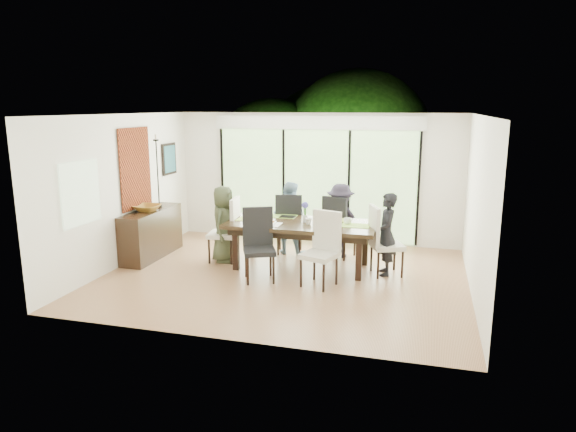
% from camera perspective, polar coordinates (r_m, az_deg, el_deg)
% --- Properties ---
extents(floor, '(6.00, 5.00, 0.01)m').
position_cam_1_polar(floor, '(8.76, -0.43, -6.77)').
color(floor, brown).
rests_on(floor, ground).
extents(ceiling, '(6.00, 5.00, 0.01)m').
position_cam_1_polar(ceiling, '(8.29, -0.46, 11.24)').
color(ceiling, white).
rests_on(ceiling, wall_back).
extents(wall_back, '(6.00, 0.02, 2.70)m').
position_cam_1_polar(wall_back, '(10.83, 3.15, 4.25)').
color(wall_back, white).
rests_on(wall_back, floor).
extents(wall_front, '(6.00, 0.02, 2.70)m').
position_cam_1_polar(wall_front, '(6.10, -6.84, -2.07)').
color(wall_front, silver).
rests_on(wall_front, floor).
extents(wall_left, '(0.02, 5.00, 2.70)m').
position_cam_1_polar(wall_left, '(9.67, -17.91, 2.72)').
color(wall_left, beige).
rests_on(wall_left, floor).
extents(wall_right, '(0.02, 5.00, 2.70)m').
position_cam_1_polar(wall_right, '(8.15, 20.37, 0.87)').
color(wall_right, silver).
rests_on(wall_right, floor).
extents(glass_doors, '(4.20, 0.02, 2.30)m').
position_cam_1_polar(glass_doors, '(10.81, 3.10, 3.43)').
color(glass_doors, '#598C3F').
rests_on(glass_doors, wall_back).
extents(blinds_header, '(4.40, 0.06, 0.28)m').
position_cam_1_polar(blinds_header, '(10.68, 3.17, 10.33)').
color(blinds_header, white).
rests_on(blinds_header, wall_back).
extents(mullion_a, '(0.05, 0.04, 2.30)m').
position_cam_1_polar(mullion_a, '(11.43, -7.28, 3.82)').
color(mullion_a, black).
rests_on(mullion_a, wall_back).
extents(mullion_b, '(0.05, 0.04, 2.30)m').
position_cam_1_polar(mullion_b, '(10.97, -0.49, 3.58)').
color(mullion_b, black).
rests_on(mullion_b, wall_back).
extents(mullion_c, '(0.05, 0.04, 2.30)m').
position_cam_1_polar(mullion_c, '(10.68, 6.77, 3.26)').
color(mullion_c, black).
rests_on(mullion_c, wall_back).
extents(mullion_d, '(0.05, 0.04, 2.30)m').
position_cam_1_polar(mullion_d, '(10.57, 14.30, 2.87)').
color(mullion_d, black).
rests_on(mullion_d, wall_back).
extents(side_window, '(0.02, 0.90, 1.00)m').
position_cam_1_polar(side_window, '(8.66, -22.05, 2.37)').
color(side_window, '#8CAD7F').
rests_on(side_window, wall_left).
extents(deck, '(6.00, 1.80, 0.10)m').
position_cam_1_polar(deck, '(11.95, 3.98, -1.84)').
color(deck, brown).
rests_on(deck, ground).
extents(rail_top, '(6.00, 0.08, 0.06)m').
position_cam_1_polar(rail_top, '(12.59, 4.73, 1.66)').
color(rail_top, brown).
rests_on(rail_top, deck).
extents(foliage_left, '(3.20, 3.20, 3.20)m').
position_cam_1_polar(foliage_left, '(13.86, -1.81, 6.37)').
color(foliage_left, '#14380F').
rests_on(foliage_left, ground).
extents(foliage_mid, '(4.00, 4.00, 4.00)m').
position_cam_1_polar(foliage_mid, '(13.94, 7.68, 7.79)').
color(foliage_mid, '#14380F').
rests_on(foliage_mid, ground).
extents(foliage_right, '(2.80, 2.80, 2.80)m').
position_cam_1_polar(foliage_right, '(13.08, 15.00, 4.82)').
color(foliage_right, '#14380F').
rests_on(foliage_right, ground).
extents(foliage_far, '(3.60, 3.60, 3.60)m').
position_cam_1_polar(foliage_far, '(14.81, 4.16, 7.42)').
color(foliage_far, '#14380F').
rests_on(foliage_far, ground).
extents(table_top, '(2.63, 1.21, 0.07)m').
position_cam_1_polar(table_top, '(9.05, 1.52, -0.93)').
color(table_top, black).
rests_on(table_top, floor).
extents(table_apron, '(2.41, 0.99, 0.11)m').
position_cam_1_polar(table_apron, '(9.07, 1.52, -1.54)').
color(table_apron, black).
rests_on(table_apron, floor).
extents(table_leg_fl, '(0.10, 0.10, 0.76)m').
position_cam_1_polar(table_leg_fl, '(9.07, -5.80, -3.65)').
color(table_leg_fl, black).
rests_on(table_leg_fl, floor).
extents(table_leg_fr, '(0.10, 0.10, 0.76)m').
position_cam_1_polar(table_leg_fr, '(8.55, 7.88, -4.67)').
color(table_leg_fr, black).
rests_on(table_leg_fr, floor).
extents(table_leg_bl, '(0.10, 0.10, 0.76)m').
position_cam_1_polar(table_leg_bl, '(9.84, -4.01, -2.34)').
color(table_leg_bl, black).
rests_on(table_leg_bl, floor).
extents(table_leg_br, '(0.10, 0.10, 0.76)m').
position_cam_1_polar(table_leg_br, '(9.38, 8.57, -3.19)').
color(table_leg_br, black).
rests_on(table_leg_br, floor).
extents(chair_left_end, '(0.56, 0.56, 1.21)m').
position_cam_1_polar(chair_left_end, '(9.55, -7.26, -1.48)').
color(chair_left_end, white).
rests_on(chair_left_end, floor).
extents(chair_right_end, '(0.66, 0.66, 1.21)m').
position_cam_1_polar(chair_right_end, '(8.87, 10.98, -2.67)').
color(chair_right_end, beige).
rests_on(chair_right_end, floor).
extents(chair_far_left, '(0.59, 0.59, 1.21)m').
position_cam_1_polar(chair_far_left, '(10.00, 0.17, -0.75)').
color(chair_far_left, black).
rests_on(chair_far_left, floor).
extents(chair_far_right, '(0.64, 0.64, 1.21)m').
position_cam_1_polar(chair_far_right, '(9.79, 5.83, -1.09)').
color(chair_far_right, black).
rests_on(chair_far_right, floor).
extents(chair_near_left, '(0.66, 0.66, 1.21)m').
position_cam_1_polar(chair_near_left, '(8.42, -3.21, -3.26)').
color(chair_near_left, black).
rests_on(chair_near_left, floor).
extents(chair_near_right, '(0.64, 0.64, 1.21)m').
position_cam_1_polar(chair_near_right, '(8.16, 3.48, -3.75)').
color(chair_near_right, silver).
rests_on(chair_near_right, floor).
extents(person_left_end, '(0.43, 0.67, 1.42)m').
position_cam_1_polar(person_left_end, '(9.52, -7.17, -0.87)').
color(person_left_end, '#3D452E').
rests_on(person_left_end, floor).
extents(person_right_end, '(0.52, 0.72, 1.42)m').
position_cam_1_polar(person_right_end, '(8.84, 10.88, -2.01)').
color(person_right_end, black).
rests_on(person_right_end, floor).
extents(person_far_left, '(0.70, 0.47, 1.42)m').
position_cam_1_polar(person_far_left, '(9.96, 0.14, -0.19)').
color(person_far_left, '#7EA0B7').
rests_on(person_far_left, floor).
extents(person_far_right, '(0.68, 0.44, 1.42)m').
position_cam_1_polar(person_far_right, '(9.75, 5.82, -0.52)').
color(person_far_right, black).
rests_on(person_far_right, floor).
extents(placemat_left, '(0.48, 0.35, 0.01)m').
position_cam_1_polar(placemat_left, '(9.30, -4.17, -0.36)').
color(placemat_left, '#9CB340').
rests_on(placemat_left, table_top).
extents(placemat_right, '(0.48, 0.35, 0.01)m').
position_cam_1_polar(placemat_right, '(8.87, 7.50, -1.06)').
color(placemat_right, '#87B13F').
rests_on(placemat_right, table_top).
extents(placemat_far_l, '(0.48, 0.35, 0.01)m').
position_cam_1_polar(placemat_far_l, '(9.53, -0.53, -0.03)').
color(placemat_far_l, '#86B641').
rests_on(placemat_far_l, table_top).
extents(placemat_far_r, '(0.48, 0.35, 0.01)m').
position_cam_1_polar(placemat_far_r, '(9.31, 5.40, -0.37)').
color(placemat_far_r, '#9AAC3D').
rests_on(placemat_far_r, table_top).
extents(placemat_paper, '(0.48, 0.35, 0.01)m').
position_cam_1_polar(placemat_paper, '(8.90, -2.38, -0.91)').
color(placemat_paper, white).
rests_on(placemat_paper, table_top).
extents(tablet_far_l, '(0.29, 0.20, 0.01)m').
position_cam_1_polar(tablet_far_l, '(9.45, -0.03, -0.07)').
color(tablet_far_l, black).
rests_on(tablet_far_l, table_top).
extents(tablet_far_r, '(0.26, 0.19, 0.01)m').
position_cam_1_polar(tablet_far_r, '(9.27, 5.04, -0.37)').
color(tablet_far_r, black).
rests_on(tablet_far_r, table_top).
extents(papers, '(0.33, 0.24, 0.00)m').
position_cam_1_polar(papers, '(8.86, 5.85, -1.05)').
color(papers, white).
rests_on(papers, table_top).
extents(platter_base, '(0.29, 0.29, 0.03)m').
position_cam_1_polar(platter_base, '(8.90, -2.38, -0.81)').
color(platter_base, white).
rests_on(platter_base, table_top).
extents(platter_snacks, '(0.22, 0.22, 0.02)m').
position_cam_1_polar(platter_snacks, '(8.89, -2.38, -0.69)').
color(platter_snacks, orange).
rests_on(platter_snacks, table_top).
extents(vase, '(0.09, 0.09, 0.13)m').
position_cam_1_polar(vase, '(9.06, 1.91, -0.27)').
color(vase, silver).
rests_on(vase, table_top).
extents(hyacinth_stems, '(0.04, 0.04, 0.18)m').
position_cam_1_polar(hyacinth_stems, '(9.03, 1.92, 0.54)').
color(hyacinth_stems, '#337226').
rests_on(hyacinth_stems, table_top).
extents(hyacinth_blooms, '(0.12, 0.12, 0.12)m').
position_cam_1_polar(hyacinth_blooms, '(9.01, 1.92, 1.23)').
color(hyacinth_blooms, '#4D47B3').
rests_on(hyacinth_blooms, table_top).
extents(laptop, '(0.43, 0.38, 0.03)m').
position_cam_1_polar(laptop, '(9.18, -3.79, -0.46)').
color(laptop, silver).
rests_on(laptop, table_top).
extents(cup_a, '(0.19, 0.19, 0.11)m').
position_cam_1_polar(cup_a, '(9.35, -2.42, 0.04)').
color(cup_a, white).
rests_on(cup_a, table_top).
extents(cup_b, '(0.14, 0.14, 0.10)m').
position_cam_1_polar(cup_b, '(8.90, 2.31, -0.61)').
color(cup_b, white).
rests_on(cup_b, table_top).
extents(cup_c, '(0.17, 0.17, 0.11)m').
position_cam_1_polar(cup_c, '(8.97, 6.65, -0.56)').
color(cup_c, white).
rests_on(cup_c, table_top).
extents(book, '(0.19, 0.25, 0.02)m').
position_cam_1_polar(book, '(9.03, 3.14, -0.69)').
color(book, white).
rests_on(book, table_top).
extents(sideboard, '(0.46, 1.62, 0.91)m').
position_cam_1_polar(sideboard, '(10.11, -14.93, -1.89)').
color(sideboard, black).
rests_on(sideboard, floor).
extents(bowl, '(0.48, 0.48, 0.12)m').
position_cam_1_polar(bowl, '(9.92, -15.38, 0.86)').
color(bowl, brown).
rests_on(bowl, sideboard).
extents(candlestick_base, '(0.10, 0.10, 0.04)m').
position_cam_1_polar(candlestick_base, '(10.31, -14.10, 1.13)').
color(candlestick_base, black).
rests_on(candlestick_base, sideboard).
extents(candlestick_shaft, '(0.02, 0.02, 1.27)m').
position_cam_1_polar(candlestick_shaft, '(10.21, -14.29, 4.65)').
color(candlestick_shaft, black).
rests_on(candlestick_shaft, sideboard).
extents(candlestick_pan, '(0.10, 0.10, 0.03)m').
position_cam_1_polar(candlestick_pan, '(10.15, -14.47, 8.16)').
color(candlestick_pan, black).
rests_on(candlestick_pan, sideboard).
extents(candle, '(0.04, 0.04, 0.10)m').
position_cam_1_polar(candle, '(10.15, -14.49, 8.50)').
color(candle, silver).
rests_on(candle, sideboard).
extents(tapestry, '(0.02, 1.00, 1.50)m').
position_cam_1_polar(tapestry, '(9.93, -16.59, 5.08)').
color(tapestry, '#933215').
rests_on(tapestry, wall_left).
extents(art_frame, '(0.03, 0.55, 0.65)m').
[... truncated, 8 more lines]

